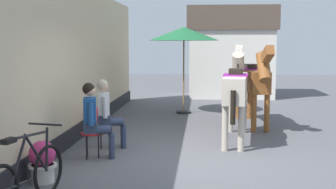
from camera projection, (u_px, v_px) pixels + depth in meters
ground_plane at (190, 129)px, 11.16m from camera, size 40.00×40.00×0.00m
pub_facade_wall at (69, 69)px, 9.70m from camera, size 0.34×14.00×3.40m
distant_cottage at (231, 51)px, 17.92m from camera, size 3.40×2.60×3.50m
seated_visitor_near at (94, 116)px, 8.21m from camera, size 0.61×0.48×1.39m
seated_visitor_far at (107, 110)px, 9.04m from camera, size 0.61×0.48×1.39m
saddled_horse_near at (236, 87)px, 9.79m from camera, size 0.69×2.99×2.06m
saddled_horse_far at (253, 81)px, 11.47m from camera, size 0.68×2.99×2.06m
flower_planter_nearest at (42, 161)px, 6.82m from camera, size 0.43×0.43×0.64m
flower_planter_farthest at (96, 120)px, 10.41m from camera, size 0.43×0.43×0.64m
leaning_bicycle at (26, 178)px, 5.73m from camera, size 0.55×1.73×1.02m
cafe_parasol at (184, 34)px, 13.42m from camera, size 2.10×2.10×2.58m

